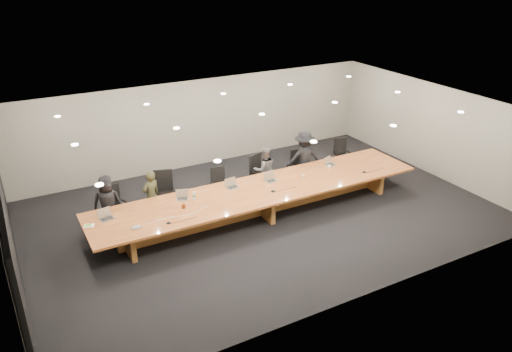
{
  "coord_description": "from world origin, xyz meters",
  "views": [
    {
      "loc": [
        -5.74,
        -10.19,
        6.36
      ],
      "look_at": [
        0.0,
        0.3,
        1.0
      ],
      "focal_mm": 35.0,
      "sensor_mm": 36.0,
      "label": 1
    }
  ],
  "objects_px": {
    "laptop_e": "(331,161)",
    "laptop_a": "(106,214)",
    "chair_mid_left": "(221,185)",
    "laptop_c": "(233,183)",
    "mic_left": "(169,223)",
    "conference_table": "(261,197)",
    "av_box": "(136,227)",
    "person_b": "(151,196)",
    "person_a": "(108,203)",
    "laptop_b": "(182,195)",
    "chair_far_left": "(117,207)",
    "chair_left": "(164,193)",
    "water_bottle": "(194,196)",
    "person_d": "(304,158)",
    "chair_right": "(300,167)",
    "chair_far_right": "(343,155)",
    "amber_mug": "(184,206)",
    "mic_center": "(273,191)",
    "paper_cup_far": "(329,167)",
    "laptop_d": "(272,177)",
    "chair_mid_right": "(261,173)",
    "paper_cup_near": "(303,176)",
    "mic_right": "(364,172)",
    "person_c": "(265,170)"
  },
  "relations": [
    {
      "from": "chair_far_left",
      "to": "laptop_a",
      "type": "xyz_separation_m",
      "value": [
        -0.43,
        -0.85,
        0.32
      ]
    },
    {
      "from": "person_d",
      "to": "amber_mug",
      "type": "bearing_deg",
      "value": 31.25
    },
    {
      "from": "water_bottle",
      "to": "av_box",
      "type": "xyz_separation_m",
      "value": [
        -1.67,
        -0.66,
        -0.1
      ]
    },
    {
      "from": "chair_left",
      "to": "chair_mid_right",
      "type": "height_order",
      "value": "chair_left"
    },
    {
      "from": "chair_far_right",
      "to": "person_a",
      "type": "distance_m",
      "value": 7.4
    },
    {
      "from": "person_d",
      "to": "laptop_a",
      "type": "height_order",
      "value": "person_d"
    },
    {
      "from": "person_b",
      "to": "paper_cup_far",
      "type": "distance_m",
      "value": 5.03
    },
    {
      "from": "laptop_b",
      "to": "conference_table",
      "type": "bearing_deg",
      "value": 10.36
    },
    {
      "from": "conference_table",
      "to": "mic_center",
      "type": "xyz_separation_m",
      "value": [
        0.18,
        -0.27,
        0.25
      ]
    },
    {
      "from": "conference_table",
      "to": "chair_mid_left",
      "type": "relative_size",
      "value": 9.02
    },
    {
      "from": "conference_table",
      "to": "chair_left",
      "type": "distance_m",
      "value": 2.57
    },
    {
      "from": "chair_mid_right",
      "to": "mic_center",
      "type": "distance_m",
      "value": 1.71
    },
    {
      "from": "chair_right",
      "to": "chair_far_right",
      "type": "distance_m",
      "value": 1.71
    },
    {
      "from": "chair_mid_left",
      "to": "conference_table",
      "type": "bearing_deg",
      "value": -60.72
    },
    {
      "from": "mic_center",
      "to": "chair_far_left",
      "type": "bearing_deg",
      "value": 158.82
    },
    {
      "from": "chair_left",
      "to": "laptop_a",
      "type": "height_order",
      "value": "chair_left"
    },
    {
      "from": "av_box",
      "to": "mic_center",
      "type": "xyz_separation_m",
      "value": [
        3.62,
        0.14,
        0.0
      ]
    },
    {
      "from": "chair_right",
      "to": "chair_mid_left",
      "type": "bearing_deg",
      "value": -171.83
    },
    {
      "from": "paper_cup_near",
      "to": "av_box",
      "type": "relative_size",
      "value": 0.4
    },
    {
      "from": "laptop_b",
      "to": "laptop_d",
      "type": "distance_m",
      "value": 2.5
    },
    {
      "from": "chair_far_right",
      "to": "person_a",
      "type": "relative_size",
      "value": 0.73
    },
    {
      "from": "chair_far_left",
      "to": "laptop_e",
      "type": "relative_size",
      "value": 3.64
    },
    {
      "from": "person_d",
      "to": "mic_left",
      "type": "distance_m",
      "value": 5.09
    },
    {
      "from": "laptop_e",
      "to": "mic_right",
      "type": "xyz_separation_m",
      "value": [
        0.52,
        -0.87,
        -0.11
      ]
    },
    {
      "from": "chair_mid_right",
      "to": "conference_table",
      "type": "bearing_deg",
      "value": -137.4
    },
    {
      "from": "chair_left",
      "to": "laptop_d",
      "type": "xyz_separation_m",
      "value": [
        2.67,
        -1.03,
        0.28
      ]
    },
    {
      "from": "laptop_c",
      "to": "mic_left",
      "type": "distance_m",
      "value": 2.32
    },
    {
      "from": "chair_far_left",
      "to": "av_box",
      "type": "height_order",
      "value": "chair_far_left"
    },
    {
      "from": "person_b",
      "to": "av_box",
      "type": "xyz_separation_m",
      "value": [
        -0.84,
        -1.56,
        0.09
      ]
    },
    {
      "from": "laptop_b",
      "to": "person_c",
      "type": "bearing_deg",
      "value": 37.59
    },
    {
      "from": "person_a",
      "to": "laptop_a",
      "type": "xyz_separation_m",
      "value": [
        -0.21,
        -0.84,
        0.15
      ]
    },
    {
      "from": "chair_far_right",
      "to": "av_box",
      "type": "xyz_separation_m",
      "value": [
        -7.13,
        -1.74,
        0.23
      ]
    },
    {
      "from": "laptop_d",
      "to": "paper_cup_near",
      "type": "relative_size",
      "value": 4.09
    },
    {
      "from": "chair_far_right",
      "to": "laptop_c",
      "type": "height_order",
      "value": "chair_far_right"
    },
    {
      "from": "mic_left",
      "to": "water_bottle",
      "type": "bearing_deg",
      "value": 40.09
    },
    {
      "from": "laptop_c",
      "to": "mic_left",
      "type": "xyz_separation_m",
      "value": [
        -2.1,
        -0.97,
        -0.11
      ]
    },
    {
      "from": "conference_table",
      "to": "mic_left",
      "type": "xyz_separation_m",
      "value": [
        -2.73,
        -0.56,
        0.24
      ]
    },
    {
      "from": "chair_far_left",
      "to": "chair_mid_right",
      "type": "height_order",
      "value": "chair_far_left"
    },
    {
      "from": "chair_mid_left",
      "to": "laptop_e",
      "type": "relative_size",
      "value": 3.24
    },
    {
      "from": "mic_center",
      "to": "laptop_b",
      "type": "bearing_deg",
      "value": 162.82
    },
    {
      "from": "conference_table",
      "to": "person_a",
      "type": "distance_m",
      "value": 3.88
    },
    {
      "from": "laptop_e",
      "to": "laptop_a",
      "type": "bearing_deg",
      "value": 160.15
    },
    {
      "from": "paper_cup_near",
      "to": "mic_center",
      "type": "xyz_separation_m",
      "value": [
        -1.17,
        -0.35,
        -0.02
      ]
    },
    {
      "from": "laptop_c",
      "to": "person_b",
      "type": "bearing_deg",
      "value": 153.12
    },
    {
      "from": "av_box",
      "to": "person_b",
      "type": "bearing_deg",
      "value": 60.85
    },
    {
      "from": "mic_right",
      "to": "laptop_e",
      "type": "bearing_deg",
      "value": 121.02
    },
    {
      "from": "person_a",
      "to": "av_box",
      "type": "bearing_deg",
      "value": 118.76
    },
    {
      "from": "chair_far_right",
      "to": "amber_mug",
      "type": "bearing_deg",
      "value": -159.2
    },
    {
      "from": "chair_mid_right",
      "to": "water_bottle",
      "type": "relative_size",
      "value": 4.96
    },
    {
      "from": "chair_mid_right",
      "to": "water_bottle",
      "type": "bearing_deg",
      "value": -175.63
    }
  ]
}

